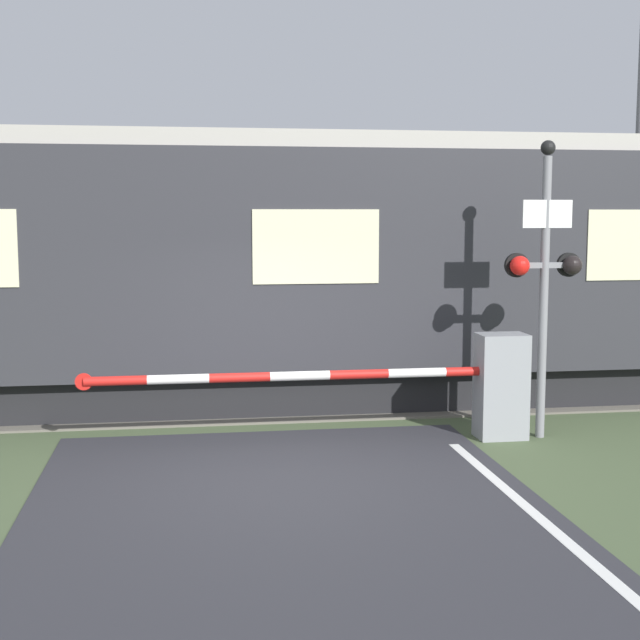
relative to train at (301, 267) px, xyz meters
name	(u,v)px	position (x,y,z in m)	size (l,w,h in m)	color
ground_plane	(277,478)	(-0.78, -4.05, -1.99)	(80.00, 80.00, 0.00)	#475638
track_bed	(250,399)	(-0.78, 0.00, -1.97)	(36.00, 3.20, 0.13)	#666056
train	(301,267)	(0.00, 0.00, 0.00)	(16.82, 3.11, 3.90)	black
crossing_barrier	(471,384)	(1.77, -2.73, -1.31)	(5.45, 0.44, 1.31)	gray
signal_post	(545,270)	(2.66, -2.78, 0.10)	(0.98, 0.26, 3.67)	gray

